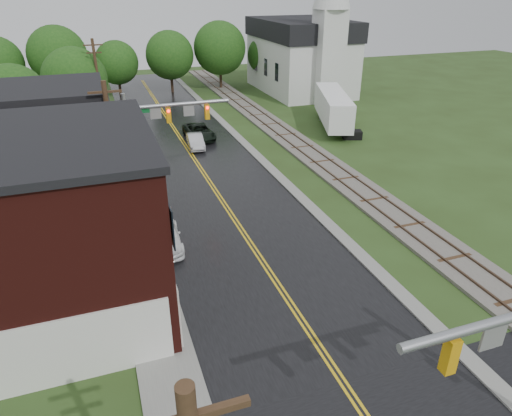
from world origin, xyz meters
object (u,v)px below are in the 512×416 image
suv_dark (199,132)px  pickup_white (163,235)px  church (304,49)px  sedan_silver (196,141)px  utility_pole_c (99,84)px  traffic_signal_far (158,124)px  semi_trailer (333,107)px  utility_pole_b (114,156)px  tree_left_c (16,101)px  tree_left_e (77,81)px

suv_dark → pickup_white: bearing=-112.3°
church → sedan_silver: (-19.20, -18.22, -5.21)m
church → utility_pole_c: (-26.80, -9.74, -1.11)m
traffic_signal_far → semi_trailer: 22.05m
utility_pole_b → sedan_silver: 16.04m
church → traffic_signal_far: bearing=-131.3°
utility_pole_b → traffic_signal_far: bearing=56.3°
suv_dark → traffic_signal_far: bearing=-118.6°
church → tree_left_c: church is taller
church → sedan_silver: bearing=-136.5°
sedan_silver → semi_trailer: semi_trailer is taller
traffic_signal_far → pickup_white: 9.21m
church → utility_pole_c: bearing=-160.0°
tree_left_c → sedan_silver: (14.65, -4.38, -3.89)m
traffic_signal_far → sedan_silver: traffic_signal_far is taller
utility_pole_c → tree_left_c: (-7.05, -4.10, -0.21)m
traffic_signal_far → sedan_silver: 10.47m
tree_left_c → semi_trailer: size_ratio=0.68×
sedan_silver → traffic_signal_far: bearing=-112.0°
suv_dark → pickup_white: suv_dark is taller
utility_pole_b → semi_trailer: size_ratio=0.79×
tree_left_c → suv_dark: bearing=-6.7°
sedan_silver → semi_trailer: bearing=11.2°
utility_pole_b → semi_trailer: utility_pole_b is taller
suv_dark → semi_trailer: 14.21m
suv_dark → pickup_white: (-6.54, -19.11, -0.03)m
tree_left_c → semi_trailer: tree_left_c is taller
suv_dark → pickup_white: size_ratio=1.09×
pickup_white → semi_trailer: semi_trailer is taller
tree_left_c → semi_trailer: (29.70, -2.65, -2.36)m
utility_pole_c → tree_left_e: 2.79m
church → tree_left_e: size_ratio=2.45×
traffic_signal_far → sedan_silver: size_ratio=1.93×
tree_left_c → sedan_silver: size_ratio=2.02×
tree_left_c → utility_pole_b: bearing=-68.5°
pickup_white → semi_trailer: 27.62m
pickup_white → utility_pole_c: bearing=96.7°
tree_left_c → tree_left_e: size_ratio=0.94×
utility_pole_c → semi_trailer: utility_pole_c is taller
utility_pole_c → suv_dark: utility_pole_c is taller
tree_left_e → semi_trailer: size_ratio=0.72×
utility_pole_b → suv_dark: (8.54, 16.08, -4.02)m
church → semi_trailer: 17.40m
tree_left_c → tree_left_e: tree_left_e is taller
tree_left_c → sedan_silver: 15.77m
church → pickup_white: size_ratio=4.32×
utility_pole_c → sedan_silver: utility_pole_c is taller
utility_pole_c → church: bearing=20.0°
tree_left_e → suv_dark: (10.59, -7.82, -4.11)m
suv_dark → utility_pole_b: bearing=-121.4°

